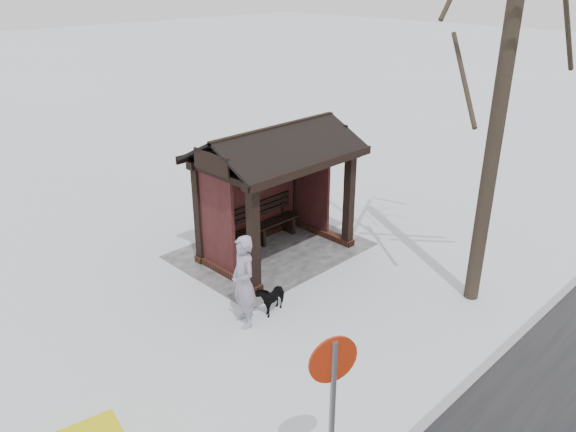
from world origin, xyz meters
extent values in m
plane|color=silver|center=(0.00, 0.00, 0.00)|extent=(120.00, 120.00, 0.00)
cube|color=gray|center=(0.00, 5.50, 0.01)|extent=(120.00, 0.15, 0.06)
cube|color=#939297|center=(0.00, -0.20, 0.01)|extent=(4.20, 3.20, 0.02)
cube|color=#371B14|center=(0.00, -0.90, 0.08)|extent=(3.30, 0.22, 0.16)
cube|color=#371B14|center=(-1.50, 0.00, 0.08)|extent=(0.22, 2.10, 0.16)
cube|color=#371B14|center=(1.50, 0.00, 0.08)|extent=(0.22, 2.10, 0.16)
cube|color=black|center=(-1.50, 0.90, 1.15)|extent=(0.20, 0.20, 2.30)
cube|color=black|center=(1.50, 0.90, 1.15)|extent=(0.20, 0.20, 2.30)
cube|color=black|center=(-1.50, -0.90, 1.15)|extent=(0.20, 0.20, 2.30)
cube|color=black|center=(1.50, -0.90, 1.15)|extent=(0.20, 0.20, 2.30)
cube|color=black|center=(0.00, -0.90, 1.23)|extent=(2.80, 0.08, 2.14)
cube|color=black|center=(-1.50, -0.31, 1.23)|extent=(0.08, 1.17, 2.14)
cube|color=black|center=(1.50, -0.31, 1.23)|extent=(0.08, 1.17, 2.14)
cube|color=black|center=(0.00, 0.90, 2.36)|extent=(3.40, 0.20, 0.18)
cube|color=black|center=(0.00, -0.90, 2.36)|extent=(3.40, 0.20, 0.18)
cylinder|color=black|center=(-1.50, 4.20, 4.28)|extent=(0.29, 0.29, 8.55)
imported|color=#9089A1|center=(2.42, 1.65, 0.91)|extent=(0.60, 0.76, 1.81)
imported|color=black|center=(1.78, 1.68, 0.31)|extent=(0.81, 0.52, 0.63)
cylinder|color=slate|center=(4.15, 5.30, 1.18)|extent=(0.07, 0.07, 2.37)
cylinder|color=#A1240B|center=(4.15, 5.28, 2.11)|extent=(0.59, 0.25, 0.62)
cylinder|color=white|center=(4.15, 5.26, 2.11)|extent=(0.45, 0.20, 0.47)
camera|label=1|loc=(8.14, 8.58, 6.15)|focal=35.00mm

